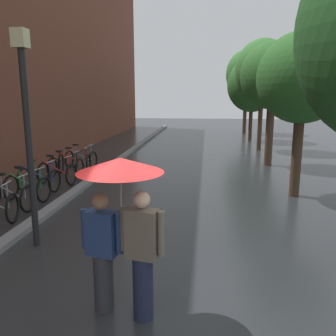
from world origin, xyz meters
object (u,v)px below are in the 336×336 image
Objects in this scene: parked_bicycle_3 at (27,188)px; street_lamp_post at (27,124)px; street_tree_3 at (263,70)px; parked_bicycle_5 at (57,173)px; parked_bicycle_7 at (75,163)px; street_tree_5 at (247,74)px; parked_bicycle_6 at (66,167)px; street_tree_2 at (273,76)px; street_tree_1 at (302,79)px; street_tree_4 at (252,85)px; parked_bicycle_8 at (81,159)px; couple_under_umbrella at (122,215)px; parked_bicycle_2 at (10,196)px; parked_bicycle_4 at (39,179)px.

parked_bicycle_3 is 3.70m from street_lamp_post.
parked_bicycle_5 is (-7.52, -8.11, -3.69)m from street_tree_3.
parked_bicycle_3 is 1.00× the size of parked_bicycle_7.
parked_bicycle_6 is at bearing -116.27° from street_tree_5.
street_tree_2 is 4.24× the size of parked_bicycle_7.
street_tree_1 is 0.92× the size of street_tree_2.
street_tree_4 is 16.07m from parked_bicycle_3.
street_tree_3 is 0.92× the size of street_tree_5.
street_tree_3 is 4.94× the size of parked_bicycle_8.
street_tree_5 reaches higher than parked_bicycle_5.
couple_under_umbrella is at bearing -108.83° from street_tree_2.
parked_bicycle_7 is at bearing 89.95° from parked_bicycle_6.
street_lamp_post is (-5.75, -8.56, -1.24)m from street_tree_2.
parked_bicycle_3 is at bearing -169.76° from street_tree_1.
parked_bicycle_2 is 5.45m from couple_under_umbrella.
street_tree_3 reaches higher than street_lamp_post.
street_lamp_post reaches higher than parked_bicycle_7.
street_tree_5 is 5.39× the size of parked_bicycle_4.
street_tree_4 is (-0.01, 3.88, -0.62)m from street_tree_3.
parked_bicycle_4 is at bearing -177.38° from street_tree_1.
street_tree_5 is 5.39× the size of parked_bicycle_8.
couple_under_umbrella reaches higher than parked_bicycle_3.
street_tree_4 reaches higher than parked_bicycle_3.
parked_bicycle_8 is at bearing 91.22° from parked_bicycle_3.
street_tree_2 reaches higher than parked_bicycle_6.
parked_bicycle_4 is at bearing -101.78° from parked_bicycle_5.
parked_bicycle_4 and parked_bicycle_6 have the same top height.
street_tree_2 is at bearing -92.90° from street_tree_3.
street_tree_1 is 3.91× the size of parked_bicycle_3.
street_tree_2 reaches higher than parked_bicycle_2.
street_tree_2 is 9.93m from parked_bicycle_3.
street_tree_4 is at bearing -91.22° from street_tree_5.
parked_bicycle_2 is at bearing -89.37° from parked_bicycle_6.
street_tree_1 is at bearing -11.03° from parked_bicycle_6.
parked_bicycle_2 is at bearing -111.76° from street_tree_5.
parked_bicycle_6 is at bearing -157.29° from street_tree_2.
parked_bicycle_3 is at bearing 129.32° from couple_under_umbrella.
parked_bicycle_6 is (-7.60, -11.09, -3.07)m from street_tree_4.
parked_bicycle_5 is at bearing -87.08° from parked_bicycle_8.
parked_bicycle_2 is 0.99× the size of parked_bicycle_3.
parked_bicycle_3 is at bearing -91.12° from parked_bicycle_5.
parked_bicycle_2 is 1.00× the size of parked_bicycle_8.
parked_bicycle_8 is at bearing 93.10° from parked_bicycle_7.
street_tree_2 is 8.23m from parked_bicycle_8.
parked_bicycle_4 is 0.98× the size of parked_bicycle_7.
parked_bicycle_8 is 9.88m from couple_under_umbrella.
parked_bicycle_8 is (-7.44, 3.09, -2.89)m from street_tree_1.
parked_bicycle_4 is (-0.15, 0.98, 0.00)m from parked_bicycle_3.
parked_bicycle_2 is 3.15m from street_lamp_post.
street_tree_2 is 4.26× the size of parked_bicycle_3.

